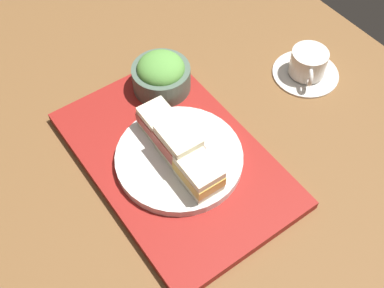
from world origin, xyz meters
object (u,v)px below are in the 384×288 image
at_px(sandwich_far, 199,173).
at_px(sandwich_middle, 179,144).
at_px(sandwich_near, 160,123).
at_px(sandwich_plate, 179,158).
at_px(salad_bowl, 161,74).
at_px(coffee_cup, 307,65).

bearing_deg(sandwich_far, sandwich_middle, 176.67).
bearing_deg(sandwich_far, sandwich_near, 176.67).
bearing_deg(sandwich_plate, sandwich_middle, -116.57).
xyz_separation_m(salad_bowl, coffee_cup, (0.12, 0.26, -0.03)).
relative_size(sandwich_middle, coffee_cup, 0.59).
distance_m(sandwich_near, sandwich_middle, 0.06).
height_order(sandwich_near, sandwich_far, sandwich_far).
bearing_deg(sandwich_near, sandwich_middle, -3.33).
xyz_separation_m(sandwich_middle, salad_bowl, (-0.16, 0.07, -0.01)).
bearing_deg(sandwich_near, sandwich_far, -3.33).
bearing_deg(sandwich_middle, sandwich_plate, 63.43).
xyz_separation_m(sandwich_plate, salad_bowl, (-0.16, 0.07, 0.03)).
relative_size(sandwich_plate, sandwich_far, 2.86).
relative_size(sandwich_plate, sandwich_middle, 2.78).
height_order(sandwich_near, coffee_cup, sandwich_near).
height_order(sandwich_plate, salad_bowl, salad_bowl).
distance_m(sandwich_plate, sandwich_near, 0.07).
xyz_separation_m(sandwich_plate, coffee_cup, (-0.04, 0.34, -0.00)).
distance_m(salad_bowl, coffee_cup, 0.29).
distance_m(sandwich_near, salad_bowl, 0.12).
bearing_deg(sandwich_far, sandwich_plate, 176.67).
relative_size(sandwich_near, coffee_cup, 0.56).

